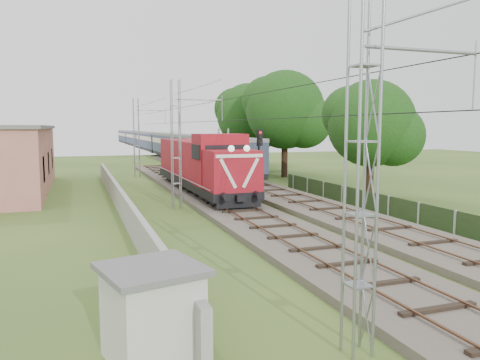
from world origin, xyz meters
name	(u,v)px	position (x,y,z in m)	size (l,w,h in m)	color
ground	(309,253)	(0.00, 0.00, 0.00)	(140.00, 140.00, 0.00)	#33511E
track_main	(249,217)	(0.00, 7.00, 0.18)	(4.20, 70.00, 0.45)	#6B6054
track_side	(251,186)	(5.00, 20.00, 0.18)	(4.20, 80.00, 0.45)	#6B6054
catenary	(177,144)	(-2.95, 12.00, 4.05)	(3.31, 70.00, 8.00)	gray
boundary_wall	(119,200)	(-6.50, 12.00, 0.75)	(0.25, 40.00, 1.50)	#9E9E99
fence	(419,213)	(8.00, 3.00, 0.60)	(0.12, 32.00, 1.20)	black
locomotive	(201,164)	(0.00, 17.51, 2.34)	(3.16, 18.05, 4.58)	black
coach_rake	(151,140)	(5.00, 75.95, 2.50)	(3.01, 112.56, 3.48)	black
signal_post	(259,152)	(2.79, 12.59, 3.42)	(0.54, 0.43, 4.98)	black
relay_hut	(152,313)	(-7.40, -6.76, 1.07)	(2.49, 2.49, 2.12)	beige
tree_a	(372,124)	(11.24, 12.02, 5.29)	(6.54, 6.23, 8.48)	#311E14
tree_b	(286,111)	(11.33, 26.84, 6.74)	(8.33, 7.93, 10.80)	#311E14
tree_c	(250,116)	(10.26, 34.38, 6.32)	(7.82, 7.44, 10.13)	#311E14
tree_d	(252,128)	(13.98, 43.70, 4.97)	(6.15, 5.86, 7.97)	#311E14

